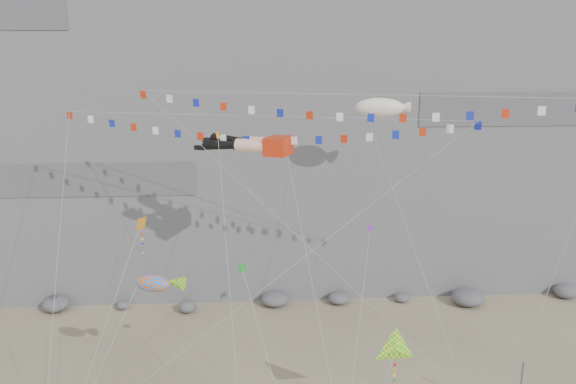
% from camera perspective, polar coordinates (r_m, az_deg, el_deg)
% --- Properties ---
extents(cliff, '(80.00, 28.00, 50.00)m').
position_cam_1_polar(cliff, '(63.45, -2.00, 15.79)').
color(cliff, slate).
rests_on(cliff, ground).
extents(talus_boulders, '(60.00, 3.00, 1.20)m').
position_cam_1_polar(talus_boulders, '(53.25, -1.32, -10.82)').
color(talus_boulders, '#5C5C60').
rests_on(talus_boulders, ground).
extents(legs_kite, '(9.30, 18.34, 22.63)m').
position_cam_1_polar(legs_kite, '(39.37, -3.59, 4.83)').
color(legs_kite, red).
rests_on(legs_kite, ground).
extents(flag_banner_upper, '(27.80, 14.27, 24.78)m').
position_cam_1_polar(flag_banner_upper, '(38.80, -3.11, 7.68)').
color(flag_banner_upper, red).
rests_on(flag_banner_upper, ground).
extents(flag_banner_lower, '(28.88, 11.20, 23.03)m').
position_cam_1_polar(flag_banner_lower, '(36.83, 6.93, 9.77)').
color(flag_banner_lower, red).
rests_on(flag_banner_lower, ground).
extents(harlequin_kite, '(5.00, 9.24, 15.43)m').
position_cam_1_polar(harlequin_kite, '(36.81, -14.75, -3.23)').
color(harlequin_kite, red).
rests_on(harlequin_kite, ground).
extents(fish_windsock, '(6.89, 6.74, 11.66)m').
position_cam_1_polar(fish_windsock, '(36.17, -13.61, -9.01)').
color(fish_windsock, '#E5520B').
rests_on(fish_windsock, ground).
extents(delta_kite, '(5.89, 7.05, 10.01)m').
position_cam_1_polar(delta_kite, '(34.55, 10.87, -15.46)').
color(delta_kite, yellow).
rests_on(delta_kite, ground).
extents(blimp_windsock, '(6.23, 15.94, 24.13)m').
position_cam_1_polar(blimp_windsock, '(44.50, 9.30, 8.42)').
color(blimp_windsock, '#F7E6CB').
rests_on(blimp_windsock, ground).
extents(small_kite_a, '(2.33, 14.68, 22.44)m').
position_cam_1_polar(small_kite_a, '(38.64, -7.07, 4.79)').
color(small_kite_a, orange).
rests_on(small_kite_a, ground).
extents(small_kite_b, '(3.92, 10.76, 15.53)m').
position_cam_1_polar(small_kite_b, '(38.38, 8.28, -4.16)').
color(small_kite_b, purple).
rests_on(small_kite_b, ground).
extents(small_kite_c, '(4.11, 9.19, 13.63)m').
position_cam_1_polar(small_kite_c, '(34.55, -4.59, -8.03)').
color(small_kite_c, '#16942B').
rests_on(small_kite_c, ground).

